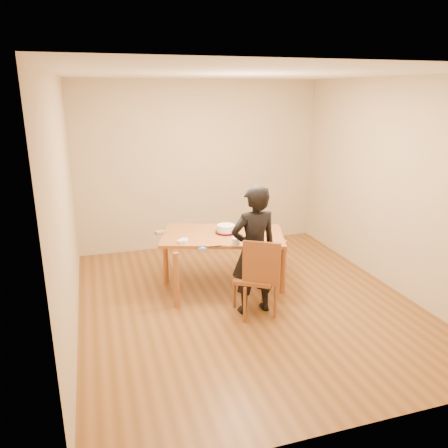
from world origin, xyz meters
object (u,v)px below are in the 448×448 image
object	(u,v)px
dining_table	(223,235)
person	(254,250)
dining_chair	(255,277)
cake	(226,228)
cake_plate	(226,232)

from	to	relation	value
dining_table	person	bearing A→B (deg)	-60.30
dining_table	dining_chair	distance (m)	0.84
dining_chair	cake	world-z (taller)	cake
dining_chair	cake_plate	world-z (taller)	cake_plate
dining_table	cake_plate	size ratio (longest dim) A/B	5.52
cake_plate	dining_chair	bearing A→B (deg)	-83.23
cake	dining_table	bearing A→B (deg)	-144.70
cake	person	size ratio (longest dim) A/B	0.16
dining_chair	person	bearing A→B (deg)	121.54
cake_plate	cake	bearing A→B (deg)	180.00
dining_chair	person	world-z (taller)	person
cake_plate	cake	size ratio (longest dim) A/B	1.17
dining_table	cake_plate	distance (m)	0.07
dining_table	person	size ratio (longest dim) A/B	1.01
dining_table	cake_plate	bearing A→B (deg)	53.39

